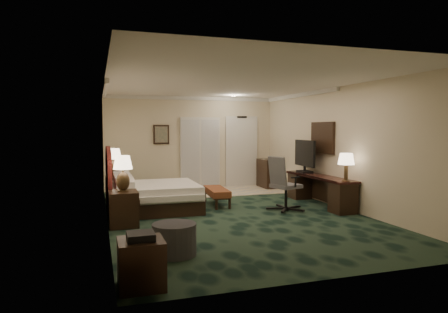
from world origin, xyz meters
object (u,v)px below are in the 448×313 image
object	(u,v)px
ottoman	(174,239)
nightstand_far	(115,188)
tv	(305,156)
minibar	(268,173)
bed_bench	(217,197)
bed	(155,197)
nightstand_near	(123,209)
desk	(319,190)
lamp_far	(114,163)
side_table	(141,264)
desk_chair	(286,183)
lamp_near	(123,174)

from	to	relation	value
ottoman	nightstand_far	bearing A→B (deg)	97.07
tv	minibar	xyz separation A→B (m)	(0.01, 2.20, -0.66)
bed_bench	ottoman	xyz separation A→B (m)	(-1.61, -3.30, 0.03)
nightstand_far	tv	distance (m)	4.76
ottoman	tv	bearing A→B (deg)	40.38
nightstand_far	bed	bearing A→B (deg)	-64.52
tv	nightstand_near	bearing A→B (deg)	-159.09
desk	minibar	distance (m)	2.88
desk	ottoman	bearing A→B (deg)	-146.08
nightstand_far	minibar	xyz separation A→B (m)	(4.47, 0.74, 0.13)
lamp_far	side_table	world-z (taller)	lamp_far
ottoman	desk_chair	xyz separation A→B (m)	(2.86, 2.27, 0.37)
nightstand_near	ottoman	world-z (taller)	nightstand_near
bed	nightstand_near	size ratio (longest dim) A/B	2.87
bed	ottoman	xyz separation A→B (m)	(-0.17, -3.16, -0.07)
lamp_near	lamp_far	bearing A→B (deg)	90.86
desk_chair	side_table	bearing A→B (deg)	-153.86
minibar	desk_chair	bearing A→B (deg)	-107.62
desk	tv	world-z (taller)	tv
side_table	desk	distance (m)	5.74
lamp_near	desk_chair	bearing A→B (deg)	5.88
side_table	desk	bearing A→B (deg)	39.29
nightstand_near	minibar	distance (m)	5.70
desk_chair	tv	bearing A→B (deg)	27.40
ottoman	desk_chair	distance (m)	3.67
nightstand_near	lamp_near	xyz separation A→B (m)	(0.00, -0.01, 0.64)
lamp_far	desk	distance (m)	4.99
side_table	lamp_far	bearing A→B (deg)	90.47
bed_bench	ottoman	size ratio (longest dim) A/B	1.87
bed	lamp_far	bearing A→B (deg)	116.73
tv	minibar	size ratio (longest dim) A/B	1.21
nightstand_far	lamp_near	xyz separation A→B (m)	(0.02, -2.83, 0.67)
ottoman	desk	bearing A→B (deg)	33.92
side_table	tv	size ratio (longest dim) A/B	0.52
ottoman	desk_chair	bearing A→B (deg)	38.49
bed_bench	bed	bearing A→B (deg)	-170.76
bed	minibar	distance (m)	4.39
nightstand_far	desk	xyz separation A→B (m)	(4.47, -2.14, 0.05)
nightstand_far	side_table	size ratio (longest dim) A/B	1.09
lamp_far	desk	world-z (taller)	lamp_far
nightstand_far	minibar	bearing A→B (deg)	9.46
nightstand_far	side_table	xyz separation A→B (m)	(0.03, -5.77, -0.02)
side_table	desk_chair	bearing A→B (deg)	43.95
bed_bench	minibar	distance (m)	3.17
tv	ottoman	bearing A→B (deg)	-135.77
bed	lamp_near	size ratio (longest dim) A/B	2.81
desk	desk_chair	bearing A→B (deg)	-161.74
ottoman	nightstand_near	bearing A→B (deg)	106.46
tv	minibar	world-z (taller)	tv
ottoman	side_table	world-z (taller)	side_table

